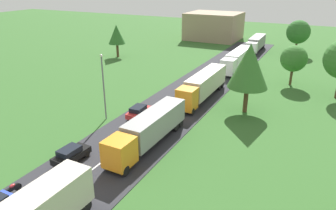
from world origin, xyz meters
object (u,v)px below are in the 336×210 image
(tree_oak, at_px, (298,32))
(motorcycle_courier, at_px, (11,190))
(car_fourth, at_px, (139,111))
(car_third, at_px, (71,154))
(truck_second, at_px, (149,129))
(tree_pine, at_px, (249,66))
(lamppost_second, at_px, (103,84))
(tree_birch, at_px, (117,35))
(truck_fourth, at_px, (237,59))
(tree_elm, at_px, (294,59))
(distant_building, at_px, (214,26))
(truck_third, at_px, (203,85))
(truck_fifth, at_px, (256,43))

(tree_oak, bearing_deg, motorcycle_courier, -102.61)
(car_fourth, bearing_deg, car_third, -91.49)
(truck_second, distance_m, tree_pine, 16.32)
(car_third, bearing_deg, lamppost_second, 108.31)
(tree_birch, xyz_separation_m, tree_pine, (34.46, -18.74, 1.35))
(truck_fourth, xyz_separation_m, motorcycle_courier, (-6.14, -47.56, -1.56))
(car_third, distance_m, tree_oak, 62.75)
(motorcycle_courier, bearing_deg, tree_elm, 67.86)
(tree_birch, bearing_deg, tree_pine, -28.55)
(motorcycle_courier, xyz_separation_m, lamppost_second, (-2.45, 16.18, 4.21))
(car_fourth, relative_size, lamppost_second, 0.47)
(truck_fourth, bearing_deg, car_third, -97.32)
(motorcycle_courier, bearing_deg, car_third, 82.37)
(car_fourth, height_order, distant_building, distant_building)
(tree_birch, height_order, tree_pine, tree_pine)
(truck_second, xyz_separation_m, distant_building, (-15.28, 64.41, 1.79))
(tree_oak, distance_m, distant_building, 26.22)
(truck_third, distance_m, truck_fifth, 36.73)
(truck_fifth, height_order, car_third, truck_fifth)
(tree_birch, xyz_separation_m, tree_elm, (38.46, -3.54, -0.54))
(car_third, distance_m, car_fourth, 12.21)
(car_third, bearing_deg, tree_elm, 65.55)
(tree_oak, bearing_deg, truck_fifth, -170.71)
(truck_second, bearing_deg, motorcycle_courier, -115.55)
(car_fourth, relative_size, distant_building, 0.27)
(tree_birch, bearing_deg, tree_oak, 30.81)
(tree_elm, bearing_deg, truck_fifth, 115.25)
(tree_birch, bearing_deg, truck_fifth, 36.56)
(truck_third, bearing_deg, tree_birch, 148.97)
(truck_fifth, bearing_deg, tree_oak, 9.29)
(truck_second, xyz_separation_m, tree_oak, (8.96, 54.52, 3.21))
(tree_birch, bearing_deg, truck_second, -50.07)
(truck_fifth, bearing_deg, tree_birch, -143.44)
(tree_birch, bearing_deg, motorcycle_courier, -64.82)
(car_third, height_order, tree_elm, tree_elm)
(distant_building, bearing_deg, car_third, -81.93)
(tree_elm, bearing_deg, truck_third, -130.27)
(truck_second, xyz_separation_m, tree_pine, (7.00, 14.06, 4.44))
(truck_fourth, bearing_deg, truck_third, -90.20)
(truck_second, bearing_deg, tree_oak, 80.66)
(car_fourth, xyz_separation_m, motorcycle_courier, (-1.15, -18.46, -0.33))
(tree_birch, relative_size, tree_elm, 1.07)
(tree_birch, height_order, tree_elm, tree_birch)
(truck_second, height_order, motorcycle_courier, truck_second)
(truck_fifth, bearing_deg, car_fourth, -95.70)
(truck_second, height_order, lamppost_second, lamppost_second)
(truck_second, distance_m, motorcycle_courier, 14.15)
(truck_fifth, relative_size, distant_building, 0.85)
(car_third, bearing_deg, truck_fifth, 85.16)
(truck_fourth, distance_m, tree_pine, 22.36)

